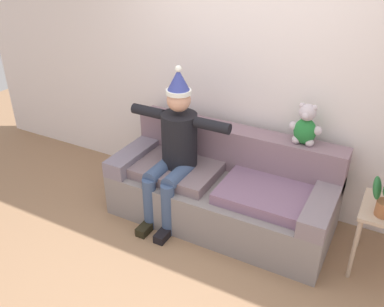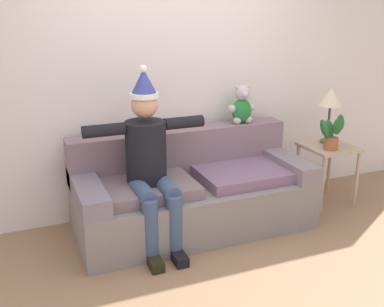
# 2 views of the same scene
# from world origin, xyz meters

# --- Properties ---
(ground_plane) EXTENTS (10.00, 10.00, 0.00)m
(ground_plane) POSITION_xyz_m (0.00, 0.00, 0.00)
(ground_plane) COLOR #936E50
(back_wall) EXTENTS (7.00, 0.10, 2.70)m
(back_wall) POSITION_xyz_m (0.00, 1.55, 1.35)
(back_wall) COLOR silver
(back_wall) RESTS_ON ground_plane
(couch) EXTENTS (2.10, 0.91, 0.85)m
(couch) POSITION_xyz_m (0.00, 1.02, 0.33)
(couch) COLOR gray
(couch) RESTS_ON ground_plane
(person_seated) EXTENTS (1.02, 0.77, 1.51)m
(person_seated) POSITION_xyz_m (-0.44, 0.85, 0.76)
(person_seated) COLOR black
(person_seated) RESTS_ON ground_plane
(teddy_bear) EXTENTS (0.29, 0.17, 0.38)m
(teddy_bear) POSITION_xyz_m (0.64, 1.30, 1.03)
(teddy_bear) COLOR #237733
(teddy_bear) RESTS_ON couch
(side_table) EXTENTS (0.48, 0.48, 0.61)m
(side_table) POSITION_xyz_m (1.47, 0.98, 0.51)
(side_table) COLOR tan
(side_table) RESTS_ON ground_plane
(table_lamp) EXTENTS (0.24, 0.24, 0.56)m
(table_lamp) POSITION_xyz_m (1.52, 1.08, 1.06)
(table_lamp) COLOR #4D504A
(table_lamp) RESTS_ON side_table
(potted_plant) EXTENTS (0.27, 0.26, 0.37)m
(potted_plant) POSITION_xyz_m (1.40, 0.87, 0.78)
(potted_plant) COLOR #955834
(potted_plant) RESTS_ON side_table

